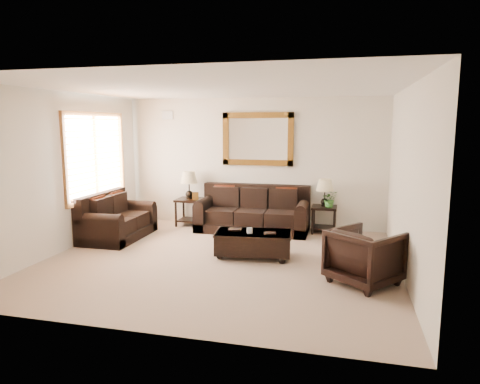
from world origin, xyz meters
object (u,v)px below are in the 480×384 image
(loveseat, at_px, (115,221))
(end_table_left, at_px, (189,190))
(coffee_table, at_px, (253,241))
(end_table_right, at_px, (325,198))
(sofa, at_px, (253,214))
(armchair, at_px, (365,254))

(loveseat, xyz_separation_m, end_table_left, (1.00, 1.34, 0.44))
(end_table_left, height_order, coffee_table, end_table_left)
(loveseat, bearing_deg, end_table_right, -70.59)
(end_table_left, bearing_deg, loveseat, -126.89)
(loveseat, bearing_deg, sofa, -63.74)
(loveseat, relative_size, end_table_left, 1.32)
(loveseat, relative_size, end_table_right, 1.42)
(loveseat, height_order, end_table_left, end_table_left)
(loveseat, height_order, armchair, loveseat)
(sofa, distance_m, end_table_right, 1.47)
(sofa, height_order, end_table_left, end_table_left)
(armchair, bearing_deg, end_table_right, -36.64)
(loveseat, height_order, coffee_table, loveseat)
(coffee_table, height_order, armchair, armchair)
(sofa, relative_size, coffee_table, 1.74)
(sofa, height_order, armchair, sofa)
(loveseat, relative_size, armchair, 1.84)
(sofa, bearing_deg, loveseat, -153.74)
(end_table_left, bearing_deg, sofa, -5.45)
(end_table_right, xyz_separation_m, coffee_table, (-1.04, -1.90, -0.45))
(end_table_left, distance_m, armchair, 4.45)
(armchair, bearing_deg, end_table_left, 2.00)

